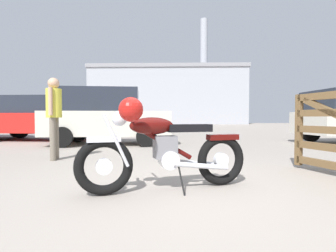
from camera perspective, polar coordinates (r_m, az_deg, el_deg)
name	(u,v)px	position (r m, az deg, el deg)	size (l,w,h in m)	color
ground_plane	(188,191)	(3.03, 4.52, -14.48)	(80.00, 80.00, 0.00)	gray
vintage_motorcycle	(163,149)	(2.92, -1.16, -5.23)	(2.01, 0.93, 1.07)	black
bystander	(54,110)	(5.55, -24.55, 3.40)	(0.30, 0.46, 1.66)	#706656
white_estate_far	(39,118)	(10.80, -27.32, 1.55)	(4.28, 2.09, 1.67)	black
pale_sedan_back	(106,116)	(8.32, -13.91, 2.23)	(4.06, 2.16, 1.78)	black
dark_sedan_left	(55,118)	(15.56, -24.44, 1.61)	(4.24, 2.01, 1.67)	black
industrial_building	(168,97)	(38.70, 0.08, 6.73)	(22.18, 10.46, 15.87)	#9EA0A8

